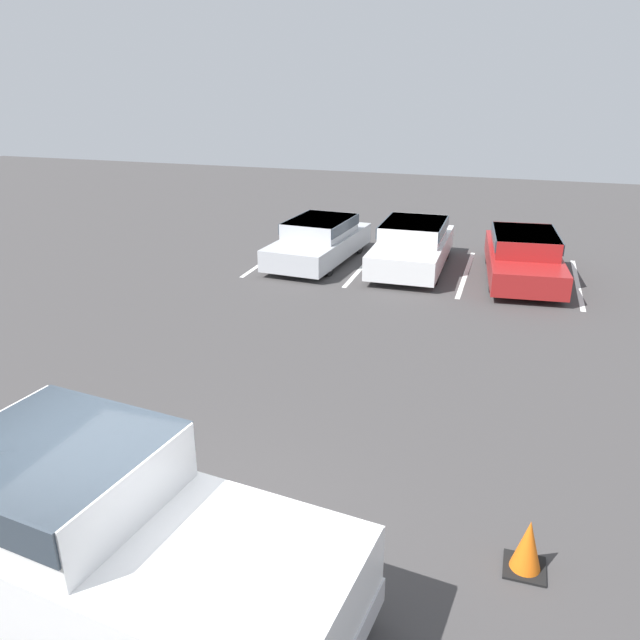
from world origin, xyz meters
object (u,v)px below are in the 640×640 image
object	(u,v)px
traffic_cone	(527,547)
parked_sedan_a	(319,239)
pickup_truck	(87,531)
parked_sedan_c	(523,254)
parked_sedan_b	(413,244)

from	to	relation	value
traffic_cone	parked_sedan_a	bearing A→B (deg)	118.19
pickup_truck	parked_sedan_c	xyz separation A→B (m)	(3.91, 12.76, -0.24)
pickup_truck	parked_sedan_a	distance (m)	12.84
parked_sedan_b	traffic_cone	distance (m)	11.49
parked_sedan_c	traffic_cone	world-z (taller)	parked_sedan_c
pickup_truck	traffic_cone	world-z (taller)	pickup_truck
parked_sedan_b	parked_sedan_c	world-z (taller)	parked_sedan_b
parked_sedan_a	traffic_cone	bearing A→B (deg)	32.81
traffic_cone	pickup_truck	bearing A→B (deg)	-156.49
pickup_truck	parked_sedan_b	world-z (taller)	pickup_truck
pickup_truck	parked_sedan_a	world-z (taller)	pickup_truck
parked_sedan_a	parked_sedan_b	distance (m)	2.68
pickup_truck	parked_sedan_b	bearing A→B (deg)	92.37
pickup_truck	parked_sedan_c	world-z (taller)	pickup_truck
parked_sedan_b	parked_sedan_c	xyz separation A→B (m)	(2.94, -0.07, -0.03)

